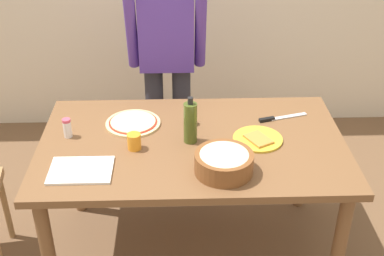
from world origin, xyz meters
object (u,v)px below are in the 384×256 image
at_px(pizza_raw_on_board, 133,123).
at_px(chef_knife, 277,118).
at_px(dining_table, 192,156).
at_px(cutting_board_white, 81,170).
at_px(person_cook, 167,54).
at_px(cup_orange, 134,141).
at_px(salt_shaker, 67,128).
at_px(olive_oil_bottle, 190,122).
at_px(popcorn_bowl, 224,161).
at_px(avocado, 191,119).
at_px(plate_with_slice, 258,139).

bearing_deg(pizza_raw_on_board, chef_knife, 2.25).
height_order(dining_table, cutting_board_white, cutting_board_white).
bearing_deg(person_cook, pizza_raw_on_board, -107.88).
bearing_deg(cup_orange, salt_shaker, 160.22).
bearing_deg(olive_oil_bottle, dining_table, -10.68).
distance_m(popcorn_bowl, chef_knife, 0.61).
distance_m(olive_oil_bottle, salt_shaker, 0.65).
bearing_deg(pizza_raw_on_board, cup_orange, -84.46).
bearing_deg(olive_oil_bottle, pizza_raw_on_board, 149.43).
height_order(pizza_raw_on_board, salt_shaker, salt_shaker).
xyz_separation_m(olive_oil_bottle, chef_knife, (0.49, 0.22, -0.11)).
bearing_deg(avocado, dining_table, -89.15).
bearing_deg(plate_with_slice, avocado, 152.51).
relative_size(olive_oil_bottle, avocado, 3.66).
relative_size(salt_shaker, avocado, 1.51).
bearing_deg(plate_with_slice, chef_knife, 57.45).
bearing_deg(popcorn_bowl, pizza_raw_on_board, 134.82).
height_order(cup_orange, salt_shaker, salt_shaker).
relative_size(dining_table, cup_orange, 18.82).
bearing_deg(person_cook, plate_with_slice, -57.68).
height_order(dining_table, popcorn_bowl, popcorn_bowl).
height_order(olive_oil_bottle, chef_knife, olive_oil_bottle).
height_order(dining_table, cup_orange, cup_orange).
height_order(dining_table, person_cook, person_cook).
bearing_deg(chef_knife, plate_with_slice, -122.55).
distance_m(dining_table, cup_orange, 0.33).
bearing_deg(person_cook, popcorn_bowl, -75.01).
bearing_deg(avocado, olive_oil_bottle, -92.39).
bearing_deg(cup_orange, dining_table, 11.74).
bearing_deg(plate_with_slice, person_cook, 122.32).
relative_size(pizza_raw_on_board, avocado, 4.32).
distance_m(person_cook, avocado, 0.61).
distance_m(salt_shaker, cutting_board_white, 0.34).
bearing_deg(cutting_board_white, popcorn_bowl, -2.07).
xyz_separation_m(dining_table, person_cook, (-0.14, 0.76, 0.27)).
height_order(pizza_raw_on_board, plate_with_slice, plate_with_slice).
height_order(pizza_raw_on_board, cup_orange, cup_orange).
bearing_deg(popcorn_bowl, plate_with_slice, 53.61).
bearing_deg(dining_table, plate_with_slice, -0.44).
bearing_deg(chef_knife, person_cook, 139.03).
bearing_deg(cutting_board_white, dining_table, 25.18).
height_order(salt_shaker, chef_knife, salt_shaker).
bearing_deg(olive_oil_bottle, person_cook, 99.55).
relative_size(person_cook, olive_oil_bottle, 6.33).
xyz_separation_m(dining_table, plate_with_slice, (0.34, -0.00, 0.10)).
bearing_deg(avocado, pizza_raw_on_board, 178.50).
distance_m(person_cook, cup_orange, 0.84).
distance_m(dining_table, cutting_board_white, 0.60).
xyz_separation_m(dining_table, avocado, (-0.00, 0.18, 0.13)).
relative_size(person_cook, avocado, 23.14).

